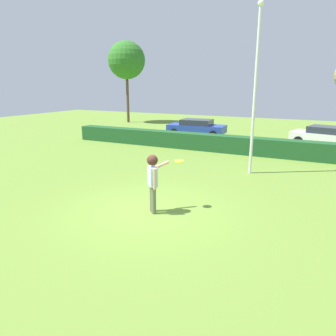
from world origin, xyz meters
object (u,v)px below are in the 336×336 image
Objects in this scene: frisbee at (179,161)px; lamppost at (256,84)px; person at (153,177)px; parked_car_white at (328,136)px; parked_car_blue at (197,127)px; maple_tree at (126,60)px.

frisbee is 5.65m from lamppost.
person reaches higher than parked_car_white.
parked_car_blue is (-4.36, 14.24, -0.43)m from person.
lamppost reaches higher than parked_car_white.
person is 0.23× the size of maple_tree.
parked_car_blue is 0.96× the size of parked_car_white.
parked_car_white is (8.76, -0.23, 0.00)m from parked_car_blue.
maple_tree is at bearing 125.52° from person.
maple_tree is at bearing 150.86° from parked_car_blue.
frisbee is 0.06× the size of parked_car_white.
person reaches higher than parked_car_blue.
lamppost is at bearing 74.90° from person.
lamppost is at bearing -55.03° from parked_car_blue.
person is 14.69m from parked_car_white.
person is 0.95m from frisbee.
person is at bearing -126.93° from frisbee.
parked_car_blue is 0.55× the size of maple_tree.
person is 14.90m from parked_car_blue.
parked_car_blue is (-5.92, 8.47, -3.07)m from lamppost.
parked_car_white is 19.95m from maple_tree.
frisbee is 13.89m from parked_car_white.
person is 6.48× the size of frisbee.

